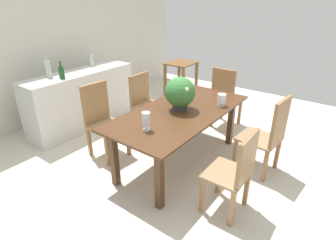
{
  "coord_description": "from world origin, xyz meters",
  "views": [
    {
      "loc": [
        -2.62,
        -1.87,
        2.09
      ],
      "look_at": [
        -0.02,
        0.06,
        0.58
      ],
      "focal_mm": 28.97,
      "sensor_mm": 36.0,
      "label": 1
    }
  ],
  "objects_px": {
    "crystal_vase_center_near": "(222,99)",
    "wine_bottle_amber": "(48,69)",
    "chair_near_right": "(269,133)",
    "kitchen_counter": "(82,99)",
    "chair_far_right": "(145,100)",
    "flower_centerpiece": "(180,93)",
    "wine_bottle_clear": "(61,72)",
    "crystal_vase_left": "(146,120)",
    "side_table": "(181,71)",
    "wine_bottle_green": "(91,60)",
    "dining_table": "(180,118)",
    "chair_near_left": "(236,170)",
    "wine_glass": "(189,90)",
    "chair_foot_end": "(225,97)",
    "chair_far_left": "(102,117)"
  },
  "relations": [
    {
      "from": "chair_far_right",
      "to": "flower_centerpiece",
      "type": "height_order",
      "value": "flower_centerpiece"
    },
    {
      "from": "chair_far_right",
      "to": "side_table",
      "type": "bearing_deg",
      "value": 13.88
    },
    {
      "from": "crystal_vase_center_near",
      "to": "wine_bottle_amber",
      "type": "height_order",
      "value": "wine_bottle_amber"
    },
    {
      "from": "crystal_vase_center_near",
      "to": "kitchen_counter",
      "type": "relative_size",
      "value": 0.09
    },
    {
      "from": "chair_far_left",
      "to": "wine_bottle_clear",
      "type": "bearing_deg",
      "value": 92.58
    },
    {
      "from": "chair_near_left",
      "to": "chair_far_right",
      "type": "bearing_deg",
      "value": -115.25
    },
    {
      "from": "chair_far_right",
      "to": "wine_glass",
      "type": "height_order",
      "value": "chair_far_right"
    },
    {
      "from": "chair_near_right",
      "to": "wine_glass",
      "type": "distance_m",
      "value": 1.21
    },
    {
      "from": "crystal_vase_center_near",
      "to": "wine_bottle_clear",
      "type": "xyz_separation_m",
      "value": [
        -0.87,
        2.18,
        0.2
      ]
    },
    {
      "from": "chair_far_right",
      "to": "wine_bottle_amber",
      "type": "relative_size",
      "value": 2.93
    },
    {
      "from": "chair_near_left",
      "to": "crystal_vase_left",
      "type": "xyz_separation_m",
      "value": [
        -0.21,
        0.97,
        0.35
      ]
    },
    {
      "from": "dining_table",
      "to": "side_table",
      "type": "bearing_deg",
      "value": 33.8
    },
    {
      "from": "flower_centerpiece",
      "to": "wine_bottle_green",
      "type": "height_order",
      "value": "wine_bottle_green"
    },
    {
      "from": "crystal_vase_left",
      "to": "crystal_vase_center_near",
      "type": "relative_size",
      "value": 1.3
    },
    {
      "from": "chair_foot_end",
      "to": "wine_bottle_green",
      "type": "bearing_deg",
      "value": 23.93
    },
    {
      "from": "chair_near_right",
      "to": "wine_bottle_amber",
      "type": "relative_size",
      "value": 3.16
    },
    {
      "from": "crystal_vase_left",
      "to": "kitchen_counter",
      "type": "bearing_deg",
      "value": 72.47
    },
    {
      "from": "chair_far_right",
      "to": "wine_bottle_green",
      "type": "relative_size",
      "value": 3.54
    },
    {
      "from": "chair_near_left",
      "to": "wine_glass",
      "type": "height_order",
      "value": "chair_near_left"
    },
    {
      "from": "chair_near_right",
      "to": "kitchen_counter",
      "type": "bearing_deg",
      "value": -75.77
    },
    {
      "from": "chair_foot_end",
      "to": "chair_far_left",
      "type": "height_order",
      "value": "chair_foot_end"
    },
    {
      "from": "flower_centerpiece",
      "to": "side_table",
      "type": "relative_size",
      "value": 0.56
    },
    {
      "from": "chair_foot_end",
      "to": "wine_bottle_amber",
      "type": "height_order",
      "value": "wine_bottle_amber"
    },
    {
      "from": "wine_glass",
      "to": "chair_near_left",
      "type": "bearing_deg",
      "value": -128.36
    },
    {
      "from": "chair_far_right",
      "to": "wine_bottle_clear",
      "type": "distance_m",
      "value": 1.32
    },
    {
      "from": "dining_table",
      "to": "wine_bottle_amber",
      "type": "distance_m",
      "value": 2.16
    },
    {
      "from": "crystal_vase_center_near",
      "to": "wine_bottle_amber",
      "type": "bearing_deg",
      "value": 111.7
    },
    {
      "from": "wine_glass",
      "to": "wine_bottle_clear",
      "type": "relative_size",
      "value": 0.61
    },
    {
      "from": "chair_near_left",
      "to": "wine_bottle_amber",
      "type": "height_order",
      "value": "wine_bottle_amber"
    },
    {
      "from": "chair_near_right",
      "to": "chair_far_right",
      "type": "bearing_deg",
      "value": -85.28
    },
    {
      "from": "crystal_vase_left",
      "to": "side_table",
      "type": "bearing_deg",
      "value": 27.33
    },
    {
      "from": "flower_centerpiece",
      "to": "crystal_vase_left",
      "type": "relative_size",
      "value": 2.02
    },
    {
      "from": "chair_far_right",
      "to": "flower_centerpiece",
      "type": "relative_size",
      "value": 2.24
    },
    {
      "from": "wine_glass",
      "to": "kitchen_counter",
      "type": "relative_size",
      "value": 0.09
    },
    {
      "from": "kitchen_counter",
      "to": "wine_bottle_amber",
      "type": "relative_size",
      "value": 5.8
    },
    {
      "from": "dining_table",
      "to": "crystal_vase_center_near",
      "type": "relative_size",
      "value": 12.54
    },
    {
      "from": "dining_table",
      "to": "chair_foot_end",
      "type": "distance_m",
      "value": 1.31
    },
    {
      "from": "chair_foot_end",
      "to": "chair_far_left",
      "type": "distance_m",
      "value": 2.02
    },
    {
      "from": "chair_foot_end",
      "to": "wine_bottle_clear",
      "type": "bearing_deg",
      "value": 42.7
    },
    {
      "from": "chair_near_right",
      "to": "chair_near_left",
      "type": "xyz_separation_m",
      "value": [
        -0.9,
        0.02,
        -0.03
      ]
    },
    {
      "from": "chair_far_right",
      "to": "chair_near_left",
      "type": "bearing_deg",
      "value": -115.86
    },
    {
      "from": "crystal_vase_left",
      "to": "wine_bottle_green",
      "type": "distance_m",
      "value": 2.36
    },
    {
      "from": "chair_far_right",
      "to": "flower_centerpiece",
      "type": "xyz_separation_m",
      "value": [
        -0.43,
        -0.97,
        0.45
      ]
    },
    {
      "from": "wine_glass",
      "to": "chair_far_right",
      "type": "bearing_deg",
      "value": 89.66
    },
    {
      "from": "dining_table",
      "to": "wine_glass",
      "type": "distance_m",
      "value": 0.53
    },
    {
      "from": "chair_far_right",
      "to": "side_table",
      "type": "xyz_separation_m",
      "value": [
        1.72,
        0.46,
        0.04
      ]
    },
    {
      "from": "chair_far_right",
      "to": "wine_glass",
      "type": "distance_m",
      "value": 0.9
    },
    {
      "from": "wine_glass",
      "to": "wine_bottle_amber",
      "type": "relative_size",
      "value": 0.51
    },
    {
      "from": "crystal_vase_center_near",
      "to": "wine_glass",
      "type": "bearing_deg",
      "value": 90.87
    },
    {
      "from": "chair_far_left",
      "to": "crystal_vase_left",
      "type": "xyz_separation_m",
      "value": [
        -0.22,
        -1.01,
        0.33
      ]
    }
  ]
}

